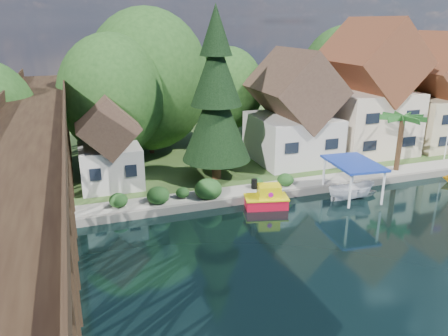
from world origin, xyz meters
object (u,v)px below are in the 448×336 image
Objects in this scene: trestle_bridge at (36,171)px; shed at (109,148)px; house_right at (437,98)px; boat_white_a at (355,191)px; house_center at (367,96)px; conifer at (216,99)px; palm_tree at (403,119)px; tugboat at (267,199)px; boat_canopy at (352,184)px; house_left at (293,115)px.

shed is at bearing 61.81° from trestle_bridge.
boat_white_a is (-16.77, -9.39, -5.40)m from house_right.
house_center is 1.77× the size of shed.
palm_tree is at bearing -11.98° from conifer.
conifer is at bearing -173.85° from house_right.
trestle_bridge reaches higher than shed.
house_center reaches higher than trestle_bridge.
tugboat is (2.03, -6.35, -6.91)m from conifer.
shed is 26.31m from palm_tree.
boat_white_a is 0.68× the size of boat_canopy.
palm_tree is (7.80, -6.46, 0.27)m from house_left.
house_center is at bearing 19.49° from trestle_bridge.
shed is at bearing -175.76° from house_center.
boat_canopy is (7.17, -0.84, 0.66)m from tugboat.
conifer is at bearing -169.26° from house_center.
tugboat is (11.09, -7.75, -3.10)m from shed.
shed is 9.93m from conifer.
shed is (-36.00, -1.50, -1.95)m from house_right.
tugboat is at bearing 5.59° from trestle_bridge.
palm_tree is (25.80, -4.96, 1.58)m from shed.
tugboat is at bearing -72.24° from conifer.
palm_tree is 1.56× the size of boat_white_a.
boat_canopy reaches higher than tugboat.
house_center is at bearing 4.24° from shed.
house_right is 36.08m from shed.
house_right is 3.38× the size of tugboat.
house_center is 9.04m from house_right.
trestle_bridge reaches higher than boat_canopy.
house_right is 27.16m from conifer.
house_right is (9.00, -0.50, -0.64)m from house_center.
palm_tree is (30.80, 4.37, 0.06)m from trestle_bridge.
tugboat is 0.69× the size of boat_canopy.
house_left is 0.79× the size of house_center.
trestle_bridge is 7.85× the size of palm_tree.
conifer is 2.79× the size of boat_canopy.
boat_canopy is at bearing -88.53° from house_left.
conifer is 14.08m from boat_white_a.
trestle_bridge is 8.31× the size of boat_canopy.
house_right reaches higher than trestle_bridge.
trestle_bridge is 11.98× the size of tugboat.
house_left reaches higher than shed.
boat_white_a is at bearing -82.55° from house_left.
boat_canopy is (0.26, -10.09, -3.75)m from house_left.
house_left reaches higher than boat_white_a.
shed reaches higher than boat_white_a.
house_left is 10.60m from boat_white_a.
shed is at bearing -177.61° from house_right.
shed is at bearing 171.19° from conifer.
house_center is at bearing 10.74° from conifer.
boat_canopy is at bearing -37.98° from conifer.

